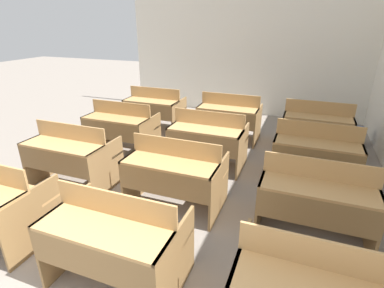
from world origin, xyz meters
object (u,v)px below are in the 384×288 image
Objects in this scene: bench_third_right at (316,153)px; bench_third_left at (121,127)px; bench_second_right at (316,198)px; bench_second_left at (71,154)px; bench_front_center at (115,238)px; bench_second_center at (175,173)px; wastepaper_bin at (358,135)px; bench_back_left at (154,108)px; bench_back_center at (229,116)px; bench_back_right at (317,126)px; bench_third_center at (208,138)px.

bench_third_left is at bearing -179.49° from bench_third_right.
bench_third_left is (-3.21, 1.22, 0.00)m from bench_second_right.
bench_front_center is at bearing -38.43° from bench_second_left.
bench_second_center is 3.63× the size of wastepaper_bin.
bench_second_left is at bearing -158.11° from bench_third_right.
bench_second_center is 1.00× the size of bench_back_left.
bench_back_left is 3.63× the size of wastepaper_bin.
bench_front_center is 2.07m from bench_second_right.
bench_third_right is at bearing -38.33° from bench_back_center.
bench_third_left is 3.63× the size of wastepaper_bin.
bench_front_center is at bearing -57.56° from bench_third_left.
wastepaper_bin is (0.80, 1.94, -0.32)m from bench_third_right.
bench_second_left is 1.00× the size of bench_second_right.
bench_second_left and bench_third_right have the same top height.
bench_back_right is (1.63, 2.53, 0.00)m from bench_second_center.
bench_third_right is at bearing -21.06° from bench_back_left.
bench_back_right is (1.60, 0.01, 0.00)m from bench_back_center.
bench_second_right is (3.20, 0.03, 0.00)m from bench_second_left.
wastepaper_bin is (0.79, 0.68, -0.32)m from bench_back_right.
bench_second_left is 1.00× the size of bench_third_right.
bench_second_right is 2.51m from bench_back_right.
bench_third_center and bench_third_right have the same top height.
bench_back_center is at bearing 38.24° from bench_third_left.
bench_front_center is 1.00× the size of bench_third_right.
bench_third_left and bench_third_center have the same top height.
bench_front_center is 3.79m from bench_back_center.
bench_second_center is at bearing -126.95° from wastepaper_bin.
bench_front_center is 4.13m from bench_back_right.
bench_second_center and bench_back_left have the same top height.
bench_second_right and bench_third_left have the same top height.
bench_third_center is (0.01, 2.52, 0.00)m from bench_front_center.
bench_third_left is at bearing 142.09° from bench_second_center.
bench_second_center and bench_back_center have the same top height.
bench_second_center is at bearing 0.52° from bench_second_left.
bench_second_left and bench_second_center have the same top height.
bench_front_center is at bearing -89.80° from bench_second_center.
bench_front_center is 1.00× the size of bench_third_left.
bench_third_center is 1.60m from bench_third_right.
bench_second_center is at bearing -141.82° from bench_third_right.
bench_second_left is 2.03m from bench_third_center.
bench_second_right is at bearing -57.63° from bench_back_center.
wastepaper_bin is (0.80, 3.20, -0.32)m from bench_second_right.
bench_back_center is 1.60m from bench_back_right.
bench_third_right is at bearing 21.89° from bench_second_left.
bench_third_left reaches higher than wastepaper_bin.
bench_back_left is (-0.00, 1.27, 0.00)m from bench_third_left.
bench_second_left is 1.00× the size of bench_back_center.
bench_second_left is at bearing -179.48° from bench_second_center.
bench_front_center and bench_second_left have the same top height.
bench_front_center is at bearing -113.13° from bench_back_right.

